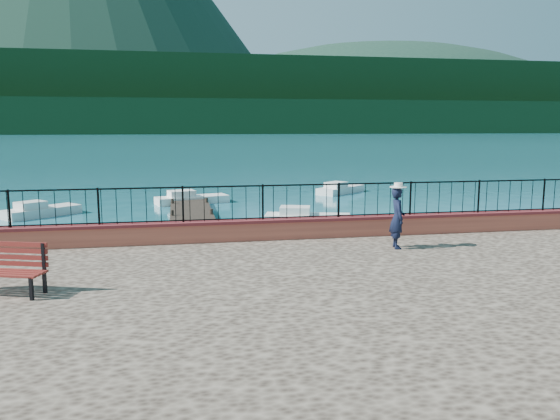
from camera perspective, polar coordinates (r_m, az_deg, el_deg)
name	(u,v)px	position (r m, az deg, el deg)	size (l,w,h in m)	color
ground	(303,326)	(12.32, 2.41, -12.04)	(2000.00, 2000.00, 0.00)	#19596B
parapet	(273,229)	(15.41, -0.69, -2.01)	(28.00, 0.46, 0.58)	#C25E46
railing	(273,202)	(15.28, -0.70, 0.81)	(27.00, 0.05, 0.95)	black
dock	(193,226)	(23.59, -9.04, -1.63)	(2.00, 16.00, 0.30)	#2D231C
far_forest	(180,117)	(311.24, -10.46, 9.53)	(900.00, 60.00, 18.00)	black
foothills	(178,98)	(371.63, -10.59, 11.39)	(900.00, 120.00, 44.00)	black
companion_hill	(382,130)	(613.08, 10.61, 8.26)	(448.00, 384.00, 180.00)	#142D23
park_bench	(0,279)	(11.72, -27.22, -6.45)	(1.85, 1.11, 0.98)	black
person	(397,218)	(14.54, 12.16, -0.82)	(0.58, 0.38, 1.60)	black
hat	(398,185)	(14.42, 12.27, 2.56)	(0.44, 0.44, 0.12)	white
boat_0	(97,240)	(20.33, -18.54, -2.95)	(3.81, 1.30, 0.80)	silver
boat_1	(308,215)	(24.57, 2.90, -0.52)	(3.80, 1.30, 0.80)	silver
boat_3	(42,208)	(29.07, -23.64, 0.20)	(3.56, 1.30, 0.80)	silver
boat_4	(192,196)	(31.38, -9.17, 1.41)	(4.06, 1.30, 0.80)	white
boat_5	(341,187)	(35.98, 6.36, 2.41)	(3.92, 1.30, 0.80)	silver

